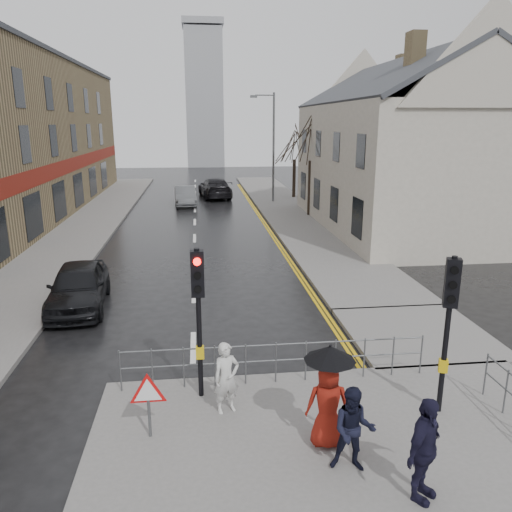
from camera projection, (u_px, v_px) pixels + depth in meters
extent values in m
plane|color=black|center=(193.00, 406.00, 11.00)|extent=(120.00, 120.00, 0.00)
cube|color=#605E5B|center=(380.00, 510.00, 7.96)|extent=(10.00, 9.00, 0.14)
cube|color=#605E5B|center=(94.00, 217.00, 32.31)|extent=(4.00, 44.00, 0.14)
cube|color=#605E5B|center=(286.00, 208.00, 35.68)|extent=(4.00, 40.00, 0.14)
cube|color=#605E5B|center=(417.00, 334.00, 14.59)|extent=(4.00, 4.20, 0.14)
cube|color=#BEB6A6|center=(402.00, 168.00, 28.69)|extent=(9.00, 16.00, 7.00)
cube|color=olive|center=(415.00, 52.00, 23.20)|extent=(0.70, 0.90, 1.80)
cube|color=olive|center=(402.00, 70.00, 31.17)|extent=(0.70, 0.90, 1.80)
cube|color=#919398|center=(204.00, 99.00, 68.28)|extent=(5.00, 5.00, 18.00)
cylinder|color=black|center=(199.00, 325.00, 10.74)|extent=(0.11, 0.11, 3.40)
cube|color=black|center=(197.00, 274.00, 10.44)|extent=(0.28, 0.22, 1.00)
cylinder|color=#FF0C07|center=(197.00, 262.00, 10.22)|extent=(0.16, 0.04, 0.16)
cylinder|color=black|center=(197.00, 276.00, 10.30)|extent=(0.16, 0.04, 0.16)
cylinder|color=black|center=(198.00, 289.00, 10.38)|extent=(0.16, 0.04, 0.16)
cube|color=gold|center=(200.00, 352.00, 10.91)|extent=(0.18, 0.14, 0.28)
cylinder|color=black|center=(446.00, 337.00, 10.14)|extent=(0.11, 0.11, 3.40)
cube|color=black|center=(452.00, 283.00, 9.84)|extent=(0.34, 0.30, 1.00)
cylinder|color=black|center=(455.00, 270.00, 9.63)|extent=(0.16, 0.09, 0.16)
cylinder|color=black|center=(453.00, 285.00, 9.71)|extent=(0.16, 0.09, 0.16)
cylinder|color=black|center=(451.00, 300.00, 9.79)|extent=(0.16, 0.09, 0.16)
cube|color=gold|center=(443.00, 366.00, 10.31)|extent=(0.22, 0.19, 0.28)
cylinder|color=#595B5E|center=(120.00, 371.00, 11.23)|extent=(0.04, 0.04, 1.00)
cylinder|color=#595B5E|center=(421.00, 354.00, 12.03)|extent=(0.04, 0.04, 1.00)
cylinder|color=#595B5E|center=(276.00, 345.00, 11.51)|extent=(7.10, 0.04, 0.04)
cylinder|color=#595B5E|center=(276.00, 360.00, 11.62)|extent=(7.10, 0.04, 0.04)
cylinder|color=#595B5E|center=(486.00, 374.00, 11.08)|extent=(0.04, 0.04, 1.00)
cylinder|color=#595B5E|center=(149.00, 417.00, 9.62)|extent=(0.06, 0.06, 0.85)
cylinder|color=red|center=(148.00, 392.00, 9.48)|extent=(0.80, 0.03, 0.80)
cylinder|color=white|center=(148.00, 393.00, 9.46)|extent=(0.60, 0.03, 0.60)
cylinder|color=#595B5E|center=(274.00, 148.00, 37.44)|extent=(0.16, 0.16, 8.00)
cylinder|color=#595B5E|center=(265.00, 95.00, 36.37)|extent=(1.40, 0.10, 0.10)
cube|color=#595B5E|center=(254.00, 96.00, 36.31)|extent=(0.50, 0.25, 0.18)
cylinder|color=black|center=(310.00, 188.00, 32.44)|extent=(0.26, 0.26, 3.50)
cylinder|color=black|center=(294.00, 178.00, 40.24)|extent=(0.26, 0.26, 3.00)
imported|color=silver|center=(226.00, 378.00, 10.37)|extent=(0.66, 0.54, 1.54)
imported|color=black|center=(354.00, 430.00, 8.61)|extent=(0.89, 0.77, 1.56)
imported|color=maroon|center=(328.00, 404.00, 9.28)|extent=(0.88, 0.63, 1.69)
cylinder|color=black|center=(328.00, 400.00, 9.25)|extent=(0.02, 0.02, 1.89)
cone|color=black|center=(330.00, 353.00, 9.00)|extent=(0.96, 0.96, 0.28)
imported|color=black|center=(424.00, 450.00, 7.90)|extent=(1.08, 1.03, 1.80)
imported|color=black|center=(78.00, 286.00, 16.66)|extent=(2.12, 4.55, 1.51)
imported|color=#505256|center=(185.00, 196.00, 37.15)|extent=(1.76, 4.36, 1.41)
imported|color=black|center=(215.00, 188.00, 40.94)|extent=(2.87, 5.75, 1.60)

